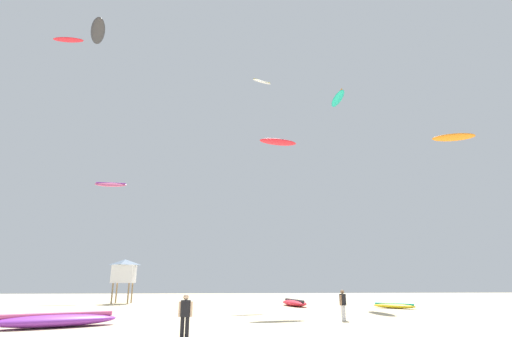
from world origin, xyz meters
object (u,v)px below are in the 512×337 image
Objects in this scene: kite_aloft_4 at (98,31)px; person_foreground at (185,313)px; kite_aloft_5 at (278,142)px; kite_aloft_6 at (68,40)px; person_midground at (343,302)px; lifeguard_tower at (124,271)px; kite_aloft_2 at (338,99)px; kite_grounded_near at (55,320)px; kite_aloft_3 at (262,82)px; kite_aloft_1 at (111,184)px; kite_grounded_far at (294,303)px; kite_aloft_0 at (454,137)px; kite_grounded_mid at (394,306)px.

person_foreground is at bearing -56.38° from kite_aloft_4.
kite_aloft_5 is 1.35× the size of kite_aloft_6.
person_midground is 0.49× the size of kite_aloft_5.
kite_aloft_5 reaches higher than person_midground.
lifeguard_tower is at bearing 177.78° from person_midground.
kite_grounded_near is at bearing -136.72° from kite_aloft_2.
kite_aloft_3 reaches higher than kite_aloft_4.
person_midground is 0.44× the size of kite_aloft_1.
kite_aloft_6 reaches higher than person_foreground.
kite_aloft_1 is 1.11× the size of kite_aloft_5.
kite_aloft_2 reaches higher than person_midground.
kite_aloft_4 reaches higher than person_midground.
kite_grounded_far is 25.04m from kite_aloft_1.
person_foreground is at bearing -141.19° from kite_aloft_0.
kite_aloft_6 is (-19.31, -6.24, 20.87)m from kite_grounded_far.
kite_aloft_2 is 1.30× the size of kite_aloft_5.
kite_aloft_6 reaches higher than person_midground.
kite_grounded_mid is at bearing -20.94° from lifeguard_tower.
kite_aloft_1 is (-11.90, 28.81, 11.88)m from person_foreground.
kite_grounded_mid is at bearing 139.60° from person_foreground.
lifeguard_tower is (-8.40, 24.51, 2.12)m from person_foreground.
kite_aloft_1 is at bearing 94.87° from kite_aloft_4.
kite_grounded_near reaches higher than kite_grounded_mid.
kite_grounded_near is at bearing -152.24° from kite_grounded_mid.
kite_aloft_4 reaches higher than kite_grounded_far.
kite_aloft_2 is at bearing -2.27° from lifeguard_tower.
person_midground is at bearing -141.27° from kite_aloft_0.
kite_aloft_4 is 1.88× the size of kite_aloft_6.
kite_aloft_5 is (-9.26, -1.79, 12.83)m from kite_grounded_mid.
kite_aloft_1 reaches higher than kite_grounded_mid.
kite_aloft_1 is 23.03m from kite_aloft_5.
kite_grounded_near is 20.37m from lifeguard_tower.
kite_aloft_3 is (17.25, -4.10, 11.74)m from kite_aloft_1.
kite_grounded_near is at bearing -141.94° from kite_aloft_5.
person_midground is 31.68m from kite_aloft_4.
kite_aloft_6 reaches higher than lifeguard_tower.
kite_aloft_1 is at bearing 177.20° from person_midground.
person_foreground is 20.61m from kite_grounded_far.
kite_grounded_mid is 34.00m from kite_aloft_6.
kite_aloft_0 is at bearing 23.47° from kite_grounded_mid.
kite_aloft_0 is at bearing -18.92° from kite_aloft_2.
kite_aloft_6 is at bearing -157.47° from kite_aloft_2.
kite_grounded_near is 1.23× the size of kite_aloft_4.
kite_grounded_mid is 1.29× the size of kite_aloft_6.
lifeguard_tower is at bearing 95.64° from kite_grounded_near.
kite_aloft_6 is at bearing -106.33° from lifeguard_tower.
kite_grounded_near is (-6.42, 4.42, -0.62)m from person_foreground.
kite_aloft_6 reaches higher than kite_grounded_mid.
kite_aloft_5 is at bearing -8.56° from kite_aloft_4.
kite_aloft_2 reaches higher than kite_aloft_6.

